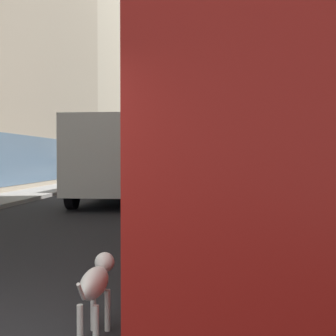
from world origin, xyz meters
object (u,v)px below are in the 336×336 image
at_px(car_grey_wagon, 196,166).
at_px(box_truck, 119,158).
at_px(car_white_van, 138,170).
at_px(dalmatian_dog, 96,282).
at_px(car_red_coupe, 176,165).
at_px(transit_bus, 237,153).
at_px(car_blue_hatchback, 189,172).
at_px(car_black_suv, 213,168).

height_order(car_grey_wagon, box_truck, box_truck).
xyz_separation_m(car_white_van, dalmatian_dog, (3.93, -25.59, -0.31)).
xyz_separation_m(car_red_coupe, box_truck, (0.00, -31.05, 0.84)).
distance_m(transit_bus, car_red_coupe, 38.13).
height_order(car_grey_wagon, dalmatian_dog, car_grey_wagon).
bearing_deg(car_blue_hatchback, car_red_coupe, 96.06).
distance_m(car_grey_wagon, box_truck, 27.27).
xyz_separation_m(car_black_suv, car_red_coupe, (-4.00, 11.07, 0.00)).
distance_m(car_black_suv, box_truck, 20.39).
height_order(car_black_suv, car_white_van, same).
bearing_deg(car_white_van, car_grey_wagon, 73.39).
relative_size(car_grey_wagon, car_white_van, 1.04).
bearing_deg(car_white_van, dalmatian_dog, -81.27).
distance_m(transit_bus, car_grey_wagon, 34.06).
height_order(transit_bus, car_black_suv, transit_bus).
bearing_deg(car_red_coupe, car_grey_wagon, -58.42).
height_order(car_blue_hatchback, car_red_coupe, same).
bearing_deg(car_black_suv, car_red_coupe, 109.86).
xyz_separation_m(car_white_van, box_truck, (1.60, -13.74, 0.84)).
distance_m(car_red_coupe, box_truck, 31.06).
bearing_deg(car_black_suv, dalmatian_dog, -93.00).
xyz_separation_m(car_black_suv, box_truck, (-4.00, -19.98, 0.85)).
xyz_separation_m(transit_bus, car_white_van, (-5.60, 20.60, -0.95)).
bearing_deg(car_grey_wagon, car_blue_hatchback, -90.00).
bearing_deg(car_blue_hatchback, box_truck, -105.85).
xyz_separation_m(transit_bus, dalmatian_dog, (-1.67, -4.99, -1.26)).
height_order(transit_bus, car_grey_wagon, transit_bus).
height_order(car_blue_hatchback, car_grey_wagon, same).
bearing_deg(transit_bus, car_grey_wagon, 92.69).
bearing_deg(transit_bus, car_black_suv, 90.00).
height_order(transit_bus, car_white_van, transit_bus).
height_order(car_white_van, box_truck, box_truck).
relative_size(car_blue_hatchback, box_truck, 0.60).
xyz_separation_m(car_red_coupe, dalmatian_dog, (2.33, -42.90, -0.31)).
distance_m(car_grey_wagon, car_white_van, 13.99).
height_order(car_black_suv, box_truck, box_truck).
relative_size(car_blue_hatchback, car_white_van, 0.98).
distance_m(car_blue_hatchback, car_red_coupe, 22.73).
bearing_deg(transit_bus, car_blue_hatchback, 95.97).
height_order(car_white_van, car_red_coupe, same).
height_order(car_blue_hatchback, car_white_van, same).
height_order(car_black_suv, dalmatian_dog, car_black_suv).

